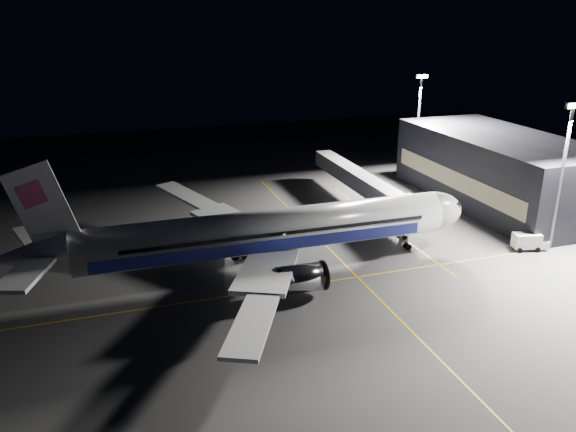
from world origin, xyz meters
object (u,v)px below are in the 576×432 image
Objects in this scene: baggage_tug at (221,242)px; service_truck at (530,241)px; safety_cone_a at (272,232)px; safety_cone_b at (238,257)px; floodlight_mast_south at (564,164)px; safety_cone_c at (214,244)px; floodlight_mast_north at (418,118)px; jet_bridge at (364,183)px; airliner at (260,233)px.

service_truck is at bearing -34.83° from baggage_tug.
safety_cone_b is (-7.11, -7.62, 0.03)m from safety_cone_a.
safety_cone_c is at bearing 160.88° from floodlight_mast_south.
safety_cone_b is (-43.16, -27.96, -12.07)m from floodlight_mast_north.
jet_bridge is 28.18m from baggage_tug.
safety_cone_b is (-25.16, -14.03, -4.28)m from jet_bridge.
baggage_tug is (-41.25, 14.70, -0.60)m from service_truck.
safety_cone_a is (-32.83, 17.17, -1.05)m from service_truck.
baggage_tug reaches higher than safety_cone_a.
safety_cone_c is (-45.44, 15.75, -12.08)m from floodlight_mast_south.
airliner is 13.60m from safety_cone_a.
safety_cone_a is (-18.05, -6.41, -4.31)m from jet_bridge.
safety_cone_a is (8.42, 2.47, -0.45)m from baggage_tug.
safety_cone_b is at bearing -179.72° from service_truck.
airliner is 6.65m from safety_cone_b.
floodlight_mast_south is (0.00, -38.00, 0.00)m from floodlight_mast_north.
floodlight_mast_north is (18.00, 13.93, 7.79)m from jet_bridge.
floodlight_mast_north is 38.00m from floodlight_mast_south.
service_truck reaches higher than baggage_tug.
airliner is 2.97× the size of floodlight_mast_south.
safety_cone_c is (-45.44, -22.25, -12.08)m from floodlight_mast_north.
airliner is 113.22× the size of safety_cone_a.
floodlight_mast_north is 38.12× the size of safety_cone_a.
safety_cone_a is at bearing -160.45° from jet_bridge.
safety_cone_c is (-4.36, 9.73, -4.87)m from airliner.
floodlight_mast_south is 38.12× the size of safety_cone_a.
service_truck is 8.47× the size of safety_cone_b.
floodlight_mast_south reaches higher than safety_cone_b.
safety_cone_b is at bearing -68.23° from safety_cone_c.
baggage_tug reaches higher than safety_cone_c.
floodlight_mast_south reaches higher than safety_cone_a.
floodlight_mast_north is at bearing 32.93° from safety_cone_b.
airliner is 11.73m from safety_cone_c.
jet_bridge is 28.99m from safety_cone_c.
airliner reaches higher than baggage_tug.
jet_bridge is 13.62× the size of baggage_tug.
safety_cone_b reaches higher than safety_cone_c.
jet_bridge is 24.06m from floodlight_mast_north.
jet_bridge is 1.66× the size of floodlight_mast_south.
jet_bridge is 19.63m from safety_cone_a.
airliner is 106.08× the size of safety_cone_c.
baggage_tug is at bearing -29.89° from safety_cone_c.
baggage_tug is 4.65× the size of safety_cone_a.
floodlight_mast_south is at bearing -19.12° from safety_cone_c.
safety_cone_c is at bearing 173.86° from service_truck.
safety_cone_b is 6.14m from safety_cone_c.
airliner is 42.13m from floodlight_mast_south.
airliner is at bearing 171.67° from floodlight_mast_south.
floodlight_mast_south is 34.19× the size of safety_cone_b.
baggage_tug is at bearing 110.29° from airliner.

